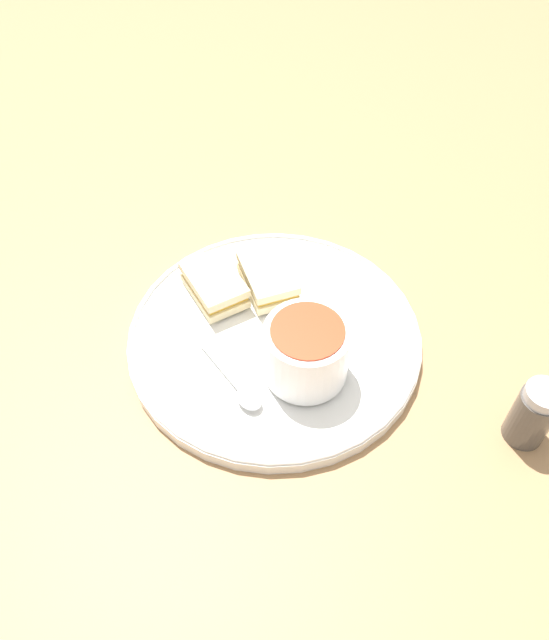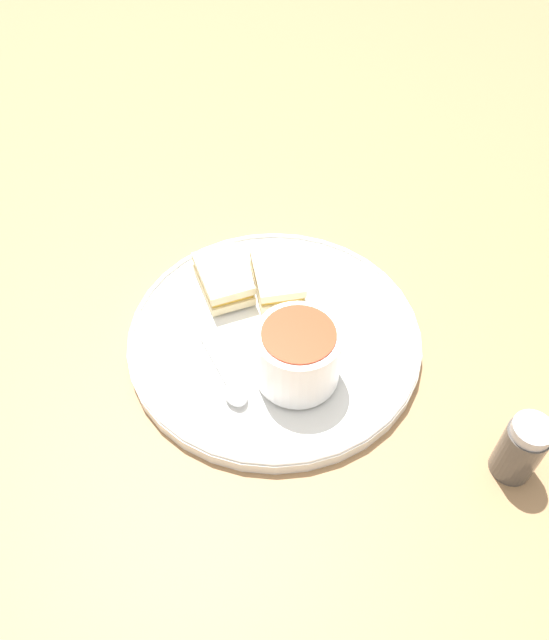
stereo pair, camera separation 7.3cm
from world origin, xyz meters
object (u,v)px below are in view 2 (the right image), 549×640
object	(u,v)px
sandwich_half_near	(277,278)
sandwich_half_far	(223,278)
salt_shaker	(521,449)
spoon	(232,389)
soup_bowl	(298,354)

from	to	relation	value
sandwich_half_near	sandwich_half_far	world-z (taller)	same
sandwich_half_near	salt_shaker	bearing A→B (deg)	-33.70
sandwich_half_far	spoon	bearing A→B (deg)	-72.57
soup_bowl	sandwich_half_far	bearing A→B (deg)	134.67
soup_bowl	sandwich_half_near	world-z (taller)	soup_bowl
salt_shaker	sandwich_half_far	bearing A→B (deg)	153.42
spoon	sandwich_half_far	size ratio (longest dim) A/B	0.96
soup_bowl	salt_shaker	size ratio (longest dim) A/B	1.14
soup_bowl	salt_shaker	bearing A→B (deg)	-14.27
spoon	salt_shaker	distance (m)	0.31
sandwich_half_far	sandwich_half_near	bearing A→B (deg)	12.32
spoon	salt_shaker	xyz separation A→B (m)	(0.31, -0.02, 0.02)
sandwich_half_far	salt_shaker	distance (m)	0.39
sandwich_half_near	soup_bowl	bearing A→B (deg)	-69.71
soup_bowl	sandwich_half_far	size ratio (longest dim) A/B	0.92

